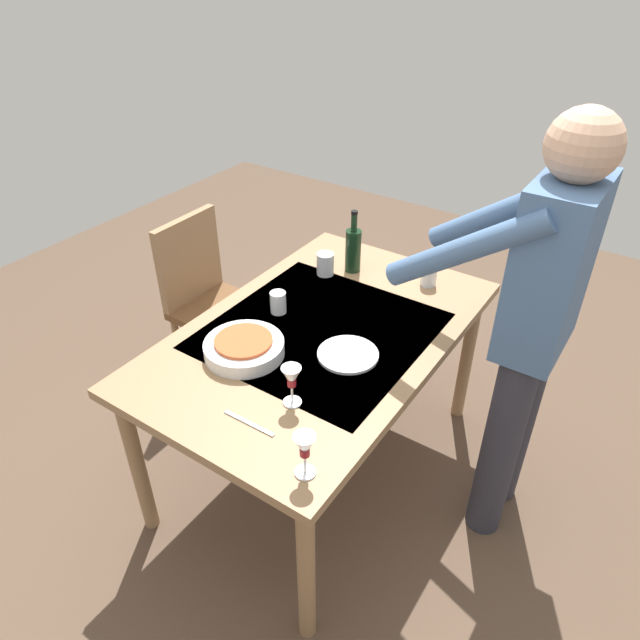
{
  "coord_description": "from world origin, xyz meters",
  "views": [
    {
      "loc": [
        1.54,
        1.04,
        2.09
      ],
      "look_at": [
        0.0,
        0.0,
        0.81
      ],
      "focal_mm": 32.37,
      "sensor_mm": 36.0,
      "label": 1
    }
  ],
  "objects_px": {
    "person_server": "(532,322)",
    "wine_bottle": "(353,249)",
    "chair_near": "(207,293)",
    "serving_bowl_pasta": "(244,347)",
    "water_cup_far_left": "(278,302)",
    "wine_glass_right": "(292,379)",
    "wine_glass_left": "(305,448)",
    "water_cup_near_right": "(325,264)",
    "dining_table": "(320,346)",
    "water_cup_near_left": "(429,275)",
    "dinner_plate_near": "(348,354)"
  },
  "relations": [
    {
      "from": "wine_glass_left",
      "to": "dinner_plate_near",
      "type": "height_order",
      "value": "wine_glass_left"
    },
    {
      "from": "chair_near",
      "to": "water_cup_near_left",
      "type": "bearing_deg",
      "value": 107.81
    },
    {
      "from": "wine_bottle",
      "to": "serving_bowl_pasta",
      "type": "xyz_separation_m",
      "value": [
        0.77,
        -0.0,
        -0.08
      ]
    },
    {
      "from": "wine_glass_right",
      "to": "water_cup_near_right",
      "type": "bearing_deg",
      "value": -153.68
    },
    {
      "from": "wine_glass_right",
      "to": "dinner_plate_near",
      "type": "bearing_deg",
      "value": 176.44
    },
    {
      "from": "wine_glass_left",
      "to": "water_cup_near_right",
      "type": "xyz_separation_m",
      "value": [
        -1.01,
        -0.6,
        -0.05
      ]
    },
    {
      "from": "person_server",
      "to": "water_cup_far_left",
      "type": "relative_size",
      "value": 18.2
    },
    {
      "from": "water_cup_near_right",
      "to": "water_cup_far_left",
      "type": "bearing_deg",
      "value": 2.02
    },
    {
      "from": "person_server",
      "to": "serving_bowl_pasta",
      "type": "bearing_deg",
      "value": -60.32
    },
    {
      "from": "person_server",
      "to": "wine_bottle",
      "type": "distance_m",
      "value": 0.92
    },
    {
      "from": "person_server",
      "to": "chair_near",
      "type": "bearing_deg",
      "value": -90.17
    },
    {
      "from": "wine_glass_left",
      "to": "serving_bowl_pasta",
      "type": "bearing_deg",
      "value": -123.12
    },
    {
      "from": "water_cup_near_right",
      "to": "serving_bowl_pasta",
      "type": "bearing_deg",
      "value": 6.99
    },
    {
      "from": "water_cup_near_left",
      "to": "water_cup_far_left",
      "type": "distance_m",
      "value": 0.69
    },
    {
      "from": "person_server",
      "to": "serving_bowl_pasta",
      "type": "distance_m",
      "value": 1.03
    },
    {
      "from": "dinner_plate_near",
      "to": "dining_table",
      "type": "bearing_deg",
      "value": -113.22
    },
    {
      "from": "person_server",
      "to": "water_cup_far_left",
      "type": "height_order",
      "value": "person_server"
    },
    {
      "from": "chair_near",
      "to": "person_server",
      "type": "bearing_deg",
      "value": 89.83
    },
    {
      "from": "water_cup_near_left",
      "to": "dining_table",
      "type": "bearing_deg",
      "value": -19.78
    },
    {
      "from": "wine_bottle",
      "to": "dinner_plate_near",
      "type": "bearing_deg",
      "value": 29.9
    },
    {
      "from": "dining_table",
      "to": "water_cup_near_right",
      "type": "height_order",
      "value": "water_cup_near_right"
    },
    {
      "from": "person_server",
      "to": "wine_glass_left",
      "type": "distance_m",
      "value": 0.92
    },
    {
      "from": "water_cup_near_left",
      "to": "water_cup_far_left",
      "type": "height_order",
      "value": "water_cup_near_left"
    },
    {
      "from": "person_server",
      "to": "serving_bowl_pasta",
      "type": "height_order",
      "value": "person_server"
    },
    {
      "from": "chair_near",
      "to": "person_server",
      "type": "distance_m",
      "value": 1.64
    },
    {
      "from": "wine_glass_left",
      "to": "water_cup_far_left",
      "type": "relative_size",
      "value": 1.63
    },
    {
      "from": "wine_bottle",
      "to": "wine_glass_left",
      "type": "height_order",
      "value": "wine_bottle"
    },
    {
      "from": "water_cup_near_left",
      "to": "dinner_plate_near",
      "type": "bearing_deg",
      "value": -2.21
    },
    {
      "from": "wine_glass_right",
      "to": "chair_near",
      "type": "bearing_deg",
      "value": -121.59
    },
    {
      "from": "dining_table",
      "to": "serving_bowl_pasta",
      "type": "distance_m",
      "value": 0.34
    },
    {
      "from": "water_cup_far_left",
      "to": "wine_glass_right",
      "type": "bearing_deg",
      "value": 42.2
    },
    {
      "from": "chair_near",
      "to": "serving_bowl_pasta",
      "type": "distance_m",
      "value": 0.91
    },
    {
      "from": "serving_bowl_pasta",
      "to": "chair_near",
      "type": "bearing_deg",
      "value": -125.73
    },
    {
      "from": "wine_glass_right",
      "to": "water_cup_far_left",
      "type": "relative_size",
      "value": 1.63
    },
    {
      "from": "wine_bottle",
      "to": "water_cup_near_right",
      "type": "height_order",
      "value": "wine_bottle"
    },
    {
      "from": "chair_near",
      "to": "serving_bowl_pasta",
      "type": "xyz_separation_m",
      "value": [
        0.51,
        0.7,
        0.27
      ]
    },
    {
      "from": "wine_glass_left",
      "to": "water_cup_far_left",
      "type": "height_order",
      "value": "wine_glass_left"
    },
    {
      "from": "wine_bottle",
      "to": "water_cup_far_left",
      "type": "relative_size",
      "value": 3.19
    },
    {
      "from": "water_cup_far_left",
      "to": "serving_bowl_pasta",
      "type": "bearing_deg",
      "value": 12.99
    },
    {
      "from": "wine_bottle",
      "to": "person_server",
      "type": "bearing_deg",
      "value": 73.09
    },
    {
      "from": "serving_bowl_pasta",
      "to": "water_cup_far_left",
      "type": "bearing_deg",
      "value": -167.01
    },
    {
      "from": "chair_near",
      "to": "wine_glass_right",
      "type": "height_order",
      "value": "chair_near"
    },
    {
      "from": "person_server",
      "to": "wine_glass_right",
      "type": "bearing_deg",
      "value": -43.04
    },
    {
      "from": "wine_glass_left",
      "to": "serving_bowl_pasta",
      "type": "relative_size",
      "value": 0.5
    },
    {
      "from": "chair_near",
      "to": "water_cup_near_left",
      "type": "relative_size",
      "value": 9.4
    },
    {
      "from": "wine_bottle",
      "to": "wine_glass_left",
      "type": "bearing_deg",
      "value": 24.85
    },
    {
      "from": "wine_bottle",
      "to": "wine_glass_right",
      "type": "relative_size",
      "value": 1.96
    },
    {
      "from": "chair_near",
      "to": "wine_glass_left",
      "type": "height_order",
      "value": "chair_near"
    },
    {
      "from": "dining_table",
      "to": "water_cup_far_left",
      "type": "height_order",
      "value": "water_cup_far_left"
    },
    {
      "from": "wine_glass_right",
      "to": "water_cup_near_right",
      "type": "height_order",
      "value": "wine_glass_right"
    }
  ]
}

